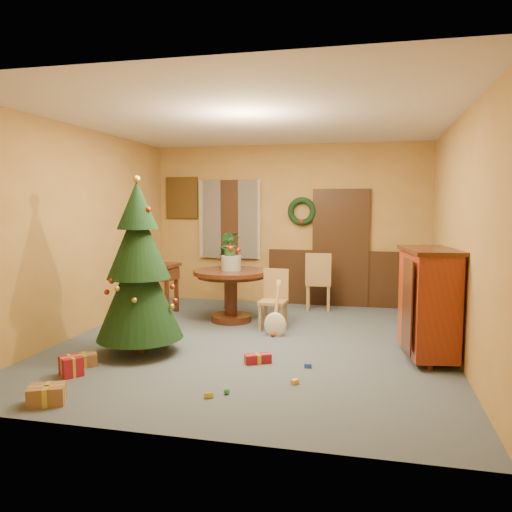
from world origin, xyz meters
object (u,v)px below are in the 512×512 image
(christmas_tree, at_px, (139,270))
(sideboard, at_px, (428,300))
(chair_near, at_px, (274,297))
(writing_desk, at_px, (150,275))
(dining_table, at_px, (231,286))

(christmas_tree, bearing_deg, sideboard, 8.81)
(christmas_tree, bearing_deg, chair_near, 48.85)
(writing_desk, distance_m, sideboard, 4.61)
(dining_table, height_order, christmas_tree, christmas_tree)
(chair_near, xyz_separation_m, christmas_tree, (-1.38, -1.58, 0.56))
(chair_near, bearing_deg, sideboard, -27.16)
(dining_table, bearing_deg, christmas_tree, -108.96)
(dining_table, height_order, sideboard, sideboard)
(sideboard, bearing_deg, dining_table, 154.47)
(sideboard, bearing_deg, writing_desk, 158.87)
(dining_table, relative_size, christmas_tree, 0.54)
(dining_table, relative_size, sideboard, 0.89)
(chair_near, bearing_deg, writing_desk, 164.79)
(dining_table, height_order, chair_near, chair_near)
(christmas_tree, relative_size, writing_desk, 2.20)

